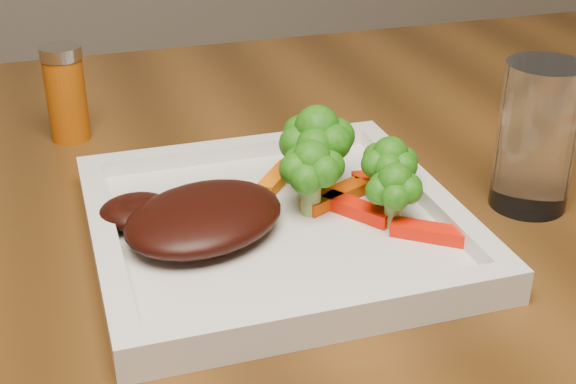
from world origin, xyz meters
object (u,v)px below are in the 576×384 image
object	(u,v)px
steak	(204,217)
drinking_glass	(537,137)
plate	(275,230)
spice_shaker	(66,94)

from	to	relation	value
steak	drinking_glass	distance (m)	0.27
plate	steak	bearing A→B (deg)	-178.39
plate	steak	world-z (taller)	steak
plate	drinking_glass	xyz separation A→B (m)	(0.21, -0.01, 0.05)
plate	drinking_glass	size ratio (longest dim) A/B	2.25
plate	spice_shaker	bearing A→B (deg)	119.34
spice_shaker	plate	bearing A→B (deg)	-60.66
spice_shaker	steak	bearing A→B (deg)	-71.58
steak	spice_shaker	world-z (taller)	spice_shaker
plate	drinking_glass	bearing A→B (deg)	-3.11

